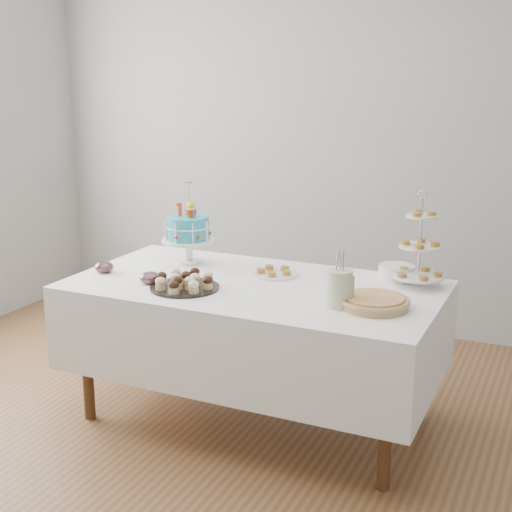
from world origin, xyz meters
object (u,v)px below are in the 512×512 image
at_px(pastry_plate, 275,272).
at_px(utensil_pitcher, 340,287).
at_px(plate_stack, 397,272).
at_px(jam_bowl_a, 150,278).
at_px(jam_bowl_b, 104,267).
at_px(table, 254,325).
at_px(cupcake_tray, 185,281).
at_px(pie, 374,302).
at_px(birthday_cake, 188,242).
at_px(tiered_stand, 420,247).

relative_size(pastry_plate, utensil_pitcher, 0.94).
distance_m(plate_stack, pastry_plate, 0.65).
xyz_separation_m(jam_bowl_a, jam_bowl_b, (-0.35, 0.08, -0.00)).
bearing_deg(jam_bowl_a, table, 24.39).
bearing_deg(utensil_pitcher, cupcake_tray, 163.38).
relative_size(plate_stack, utensil_pitcher, 0.71).
xyz_separation_m(pastry_plate, jam_bowl_a, (-0.53, -0.42, 0.01)).
height_order(table, pie, pie).
height_order(table, birthday_cake, birthday_cake).
xyz_separation_m(pie, plate_stack, (-0.02, 0.52, 0.01)).
distance_m(pie, pastry_plate, 0.71).
distance_m(pastry_plate, utensil_pitcher, 0.61).
xyz_separation_m(table, plate_stack, (0.65, 0.40, 0.26)).
height_order(birthday_cake, plate_stack, birthday_cake).
bearing_deg(birthday_cake, utensil_pitcher, -17.67).
distance_m(table, birthday_cake, 0.66).
height_order(birthday_cake, pastry_plate, birthday_cake).
relative_size(birthday_cake, cupcake_tray, 1.32).
xyz_separation_m(jam_bowl_b, utensil_pitcher, (1.36, -0.02, 0.07)).
height_order(birthday_cake, jam_bowl_b, birthday_cake).
distance_m(birthday_cake, jam_bowl_a, 0.45).
distance_m(cupcake_tray, pie, 0.97).
relative_size(table, birthday_cake, 4.09).
relative_size(pie, tiered_stand, 0.66).
height_order(tiered_stand, pastry_plate, tiered_stand).
distance_m(jam_bowl_b, utensil_pitcher, 1.36).
distance_m(tiered_stand, utensil_pitcher, 0.56).
distance_m(cupcake_tray, plate_stack, 1.13).
bearing_deg(pie, table, 170.17).
height_order(pastry_plate, utensil_pitcher, utensil_pitcher).
relative_size(tiered_stand, jam_bowl_a, 4.61).
distance_m(table, plate_stack, 0.81).
bearing_deg(jam_bowl_a, cupcake_tray, -0.57).
bearing_deg(pastry_plate, jam_bowl_a, -141.58).
relative_size(pastry_plate, jam_bowl_a, 2.34).
distance_m(table, utensil_pitcher, 0.64).
xyz_separation_m(plate_stack, utensil_pitcher, (-0.13, -0.57, 0.06)).
xyz_separation_m(jam_bowl_a, utensil_pitcher, (1.02, 0.05, 0.07)).
relative_size(cupcake_tray, utensil_pitcher, 1.31).
bearing_deg(utensil_pitcher, jam_bowl_b, 158.53).
height_order(cupcake_tray, pastry_plate, cupcake_tray).
xyz_separation_m(pie, utensil_pitcher, (-0.15, -0.05, 0.07)).
bearing_deg(utensil_pitcher, plate_stack, 56.67).
relative_size(birthday_cake, tiered_stand, 0.93).
bearing_deg(cupcake_tray, tiered_stand, 26.71).
bearing_deg(tiered_stand, cupcake_tray, -153.29).
relative_size(table, tiered_stand, 3.83).
distance_m(birthday_cake, pastry_plate, 0.56).
xyz_separation_m(pastry_plate, jam_bowl_b, (-0.87, -0.34, 0.01)).
bearing_deg(tiered_stand, jam_bowl_a, -157.27).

